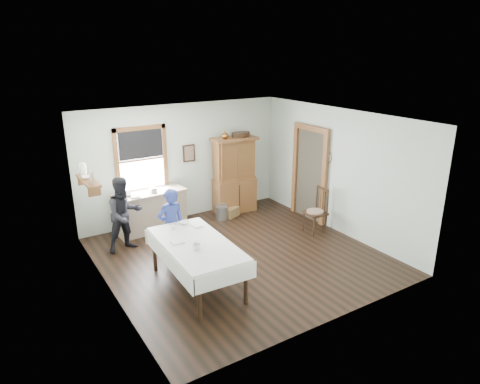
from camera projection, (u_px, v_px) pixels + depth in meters
The scene contains 20 objects.
room at pixel (240, 191), 7.95m from camera, with size 5.01×5.01×2.70m.
window at pixel (141, 156), 9.33m from camera, with size 1.18×0.07×1.48m.
doorway at pixel (310, 171), 9.93m from camera, with size 0.09×1.14×2.22m.
wall_shelf at pixel (88, 179), 7.92m from camera, with size 0.24×1.00×0.44m.
framed_picture at pixel (189, 153), 9.93m from camera, with size 0.30×0.04×0.40m, color #351F12.
rug_beater at pixel (328, 152), 9.31m from camera, with size 0.27×0.27×0.01m, color black.
work_counter at pixel (151, 211), 9.46m from camera, with size 1.56×0.59×0.90m, color tan.
china_hutch at pixel (234, 175), 10.42m from camera, with size 1.09×0.52×1.86m, color #925C2D.
dining_table at pixel (197, 264), 7.20m from camera, with size 1.07×2.04×0.81m, color white.
spindle_chair at pixel (315, 211), 9.31m from camera, with size 0.46×0.46×1.01m, color #351F12.
pail at pixel (222, 213), 10.16m from camera, with size 0.29×0.29×0.31m, color gray.
wicker_basket at pixel (231, 212), 10.33m from camera, with size 0.38×0.27×0.22m, color olive.
woman_blue at pixel (171, 228), 8.01m from camera, with size 0.49×0.32×1.34m, color navy.
figure_dark at pixel (125, 217), 8.44m from camera, with size 0.69×0.53×1.41m, color black.
table_cup_a at pixel (197, 247), 6.81m from camera, with size 0.13×0.13×0.10m, color white.
table_cup_b at pixel (173, 227), 7.58m from camera, with size 0.09×0.09×0.09m, color white.
table_bowl at pixel (185, 223), 7.82m from camera, with size 0.21×0.21×0.05m, color white.
counter_book at pixel (130, 197), 8.96m from camera, with size 0.16×0.22×0.02m, color #7C6453.
counter_bowl at pixel (127, 195), 9.03m from camera, with size 0.19×0.19×0.06m, color white.
shelf_bowl at pixel (87, 177), 7.92m from camera, with size 0.22×0.22×0.05m, color white.
Camera 1 is at (-4.01, -6.39, 3.87)m, focal length 32.00 mm.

